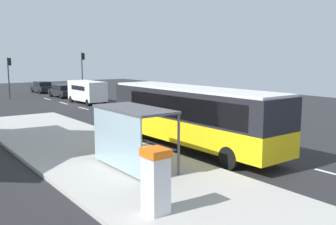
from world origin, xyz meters
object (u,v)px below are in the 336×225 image
(sedan_near, at_px, (42,87))
(recycling_bin_red, at_px, (127,135))
(recycling_bin_yellow, at_px, (134,137))
(bus, at_px, (191,114))
(sedan_far, at_px, (63,91))
(recycling_bin_orange, at_px, (120,133))
(traffic_light_near_side, at_px, (83,67))
(traffic_light_far_side, at_px, (9,71))
(white_van, at_px, (87,90))
(ticket_machine, at_px, (156,180))
(bus_shelter, at_px, (127,123))

(sedan_near, distance_m, recycling_bin_red, 34.35)
(recycling_bin_yellow, bearing_deg, bus, -32.83)
(sedan_far, distance_m, recycling_bin_orange, 26.38)
(recycling_bin_yellow, xyz_separation_m, recycling_bin_orange, (0.00, 1.40, 0.00))
(recycling_bin_orange, bearing_deg, traffic_light_near_side, 70.12)
(bus, relative_size, recycling_bin_orange, 11.64)
(sedan_near, height_order, recycling_bin_red, sedan_near)
(recycling_bin_yellow, height_order, recycling_bin_red, same)
(recycling_bin_red, bearing_deg, sedan_near, 79.09)
(recycling_bin_orange, distance_m, traffic_light_near_side, 28.66)
(recycling_bin_yellow, distance_m, traffic_light_far_side, 29.14)
(white_van, bearing_deg, bus, -100.36)
(bus, xyz_separation_m, traffic_light_far_side, (-1.38, 30.62, 1.32))
(recycling_bin_orange, xyz_separation_m, traffic_light_far_side, (1.10, 27.61, 2.51))
(recycling_bin_yellow, height_order, traffic_light_far_side, traffic_light_far_side)
(ticket_machine, distance_m, traffic_light_far_side, 36.93)
(bus, relative_size, traffic_light_far_side, 2.33)
(sedan_far, distance_m, recycling_bin_red, 27.06)
(sedan_far, bearing_deg, recycling_bin_orange, -104.27)
(sedan_far, xyz_separation_m, ticket_machine, (-10.33, -34.49, 0.38))
(sedan_near, bearing_deg, traffic_light_near_side, -62.79)
(sedan_far, distance_m, traffic_light_near_side, 4.39)
(bus, distance_m, bus_shelter, 4.96)
(ticket_machine, bearing_deg, white_van, 69.49)
(recycling_bin_yellow, bearing_deg, white_van, 72.08)
(ticket_machine, relative_size, bus_shelter, 0.48)
(recycling_bin_red, bearing_deg, sedan_far, 76.09)
(recycling_bin_red, bearing_deg, traffic_light_far_side, 87.77)
(sedan_near, height_order, sedan_far, same)
(traffic_light_near_side, relative_size, bus_shelter, 1.34)
(white_van, distance_m, traffic_light_far_side, 10.79)
(bus, bearing_deg, sedan_far, 82.00)
(white_van, bearing_deg, traffic_light_far_side, 119.88)
(recycling_bin_red, distance_m, recycling_bin_orange, 0.70)
(sedan_near, height_order, recycling_bin_orange, sedan_near)
(sedan_far, height_order, bus_shelter, bus_shelter)
(recycling_bin_yellow, xyz_separation_m, bus_shelter, (-2.21, -3.17, 1.44))
(recycling_bin_red, distance_m, traffic_light_near_side, 29.31)
(traffic_light_far_side, bearing_deg, recycling_bin_orange, -92.29)
(ticket_machine, height_order, bus_shelter, bus_shelter)
(ticket_machine, bearing_deg, recycling_bin_orange, 66.82)
(bus, distance_m, ticket_machine, 8.68)
(recycling_bin_orange, height_order, traffic_light_near_side, traffic_light_near_side)
(recycling_bin_yellow, distance_m, recycling_bin_orange, 1.40)
(traffic_light_near_side, height_order, traffic_light_far_side, traffic_light_near_side)
(recycling_bin_yellow, distance_m, recycling_bin_red, 0.70)
(recycling_bin_orange, bearing_deg, traffic_light_far_side, 87.71)
(recycling_bin_yellow, distance_m, bus_shelter, 4.13)
(white_van, distance_m, recycling_bin_yellow, 20.82)
(bus, xyz_separation_m, recycling_bin_red, (-2.49, 2.30, -1.19))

